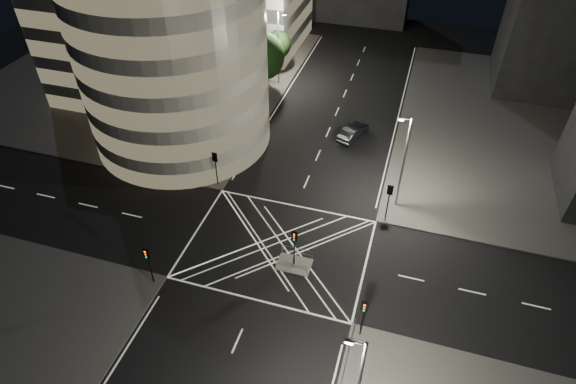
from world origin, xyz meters
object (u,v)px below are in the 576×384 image
(traffic_signal_nr, at_px, (364,312))
(sedan, at_px, (353,132))
(traffic_signal_fl, at_px, (215,163))
(traffic_signal_nl, at_px, (148,259))
(central_island, at_px, (294,264))
(street_lamp_left_near, at_px, (227,114))
(street_lamp_left_far, at_px, (279,46))
(street_lamp_right_far, at_px, (403,161))
(traffic_signal_fr, at_px, (389,196))
(traffic_signal_island, at_px, (294,242))

(traffic_signal_nr, relative_size, sedan, 0.81)
(traffic_signal_fl, xyz_separation_m, traffic_signal_nl, (0.00, -13.60, 0.00))
(central_island, bearing_deg, traffic_signal_nr, -37.93)
(street_lamp_left_near, height_order, street_lamp_left_far, same)
(traffic_signal_nr, height_order, street_lamp_right_far, street_lamp_right_far)
(central_island, relative_size, traffic_signal_nr, 0.75)
(sedan, bearing_deg, street_lamp_right_far, 139.81)
(sedan, bearing_deg, traffic_signal_fr, 132.99)
(traffic_signal_fl, distance_m, street_lamp_right_far, 18.55)
(central_island, relative_size, traffic_signal_fr, 0.75)
(traffic_signal_nl, relative_size, sedan, 0.81)
(traffic_signal_island, bearing_deg, traffic_signal_fr, 50.67)
(traffic_signal_nl, distance_m, traffic_signal_nr, 17.60)
(traffic_signal_nr, height_order, street_lamp_left_near, street_lamp_left_near)
(traffic_signal_nl, distance_m, traffic_signal_fr, 22.24)
(traffic_signal_fl, height_order, sedan, traffic_signal_fl)
(traffic_signal_fr, xyz_separation_m, street_lamp_left_far, (-18.24, 23.20, 2.63))
(traffic_signal_nl, distance_m, sedan, 29.08)
(central_island, relative_size, street_lamp_right_far, 0.30)
(traffic_signal_nl, xyz_separation_m, street_lamp_right_far, (18.24, 15.80, 2.63))
(traffic_signal_nr, relative_size, traffic_signal_island, 1.00)
(traffic_signal_nr, xyz_separation_m, street_lamp_left_near, (-18.24, 18.80, 2.63))
(central_island, distance_m, street_lamp_left_near, 18.52)
(street_lamp_left_near, relative_size, street_lamp_left_far, 1.00)
(traffic_signal_fr, bearing_deg, traffic_signal_island, -129.33)
(traffic_signal_fr, bearing_deg, street_lamp_right_far, 73.89)
(traffic_signal_fr, relative_size, sedan, 0.81)
(traffic_signal_nr, bearing_deg, central_island, 142.07)
(traffic_signal_fl, bearing_deg, traffic_signal_nr, -37.69)
(traffic_signal_nr, distance_m, street_lamp_left_far, 41.15)
(central_island, bearing_deg, street_lamp_left_near, 130.27)
(traffic_signal_nl, relative_size, street_lamp_left_far, 0.40)
(traffic_signal_island, bearing_deg, sedan, 87.19)
(traffic_signal_nl, xyz_separation_m, traffic_signal_island, (10.80, 5.30, 0.00))
(street_lamp_right_far, bearing_deg, traffic_signal_fr, -106.11)
(traffic_signal_fl, bearing_deg, street_lamp_left_far, 91.57)
(street_lamp_left_far, bearing_deg, street_lamp_right_far, -48.06)
(central_island, relative_size, traffic_signal_fl, 0.75)
(traffic_signal_nr, bearing_deg, street_lamp_right_far, 87.70)
(traffic_signal_fr, bearing_deg, street_lamp_left_near, 164.08)
(central_island, relative_size, sedan, 0.61)
(traffic_signal_island, bearing_deg, traffic_signal_fl, 142.46)
(central_island, distance_m, street_lamp_right_far, 13.98)
(traffic_signal_nr, height_order, traffic_signal_island, same)
(street_lamp_right_far, distance_m, sedan, 13.31)
(traffic_signal_nr, distance_m, street_lamp_left_near, 26.32)
(traffic_signal_fr, bearing_deg, central_island, -129.33)
(street_lamp_left_near, bearing_deg, traffic_signal_fl, -83.03)
(traffic_signal_fl, height_order, street_lamp_right_far, street_lamp_right_far)
(traffic_signal_nr, xyz_separation_m, street_lamp_right_far, (0.64, 15.80, 2.63))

